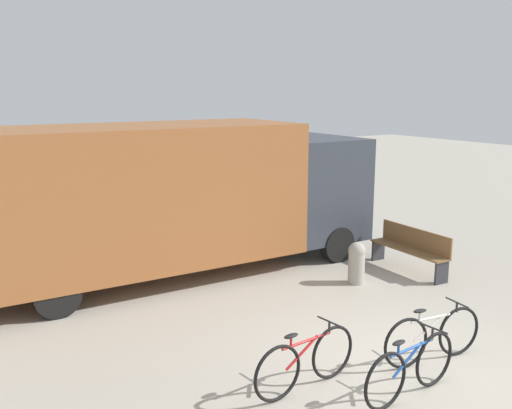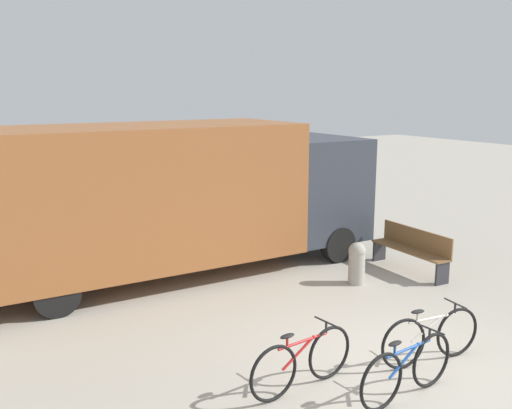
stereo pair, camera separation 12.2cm
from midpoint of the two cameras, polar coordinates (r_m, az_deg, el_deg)
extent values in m
plane|color=#A8A091|center=(8.60, 15.01, -15.24)|extent=(60.00, 60.00, 0.00)
cube|color=#99592D|center=(11.52, -11.79, 0.98)|extent=(6.65, 2.64, 2.72)
cube|color=#333842|center=(13.54, 5.56, 1.84)|extent=(1.94, 2.50, 2.31)
cylinder|color=black|center=(14.68, 2.85, -1.96)|extent=(0.80, 0.29, 0.80)
cylinder|color=black|center=(12.92, 8.45, -3.95)|extent=(0.80, 0.29, 0.80)
cylinder|color=black|center=(12.47, -21.23, -5.18)|extent=(0.80, 0.29, 0.80)
cylinder|color=black|center=(10.34, -19.01, -8.41)|extent=(0.80, 0.29, 0.80)
cube|color=brown|center=(12.49, 15.35, -4.42)|extent=(0.49, 1.99, 0.04)
cube|color=brown|center=(12.56, 16.00, -3.36)|extent=(0.13, 1.97, 0.46)
cube|color=#2D2D33|center=(11.94, 18.40, -6.57)|extent=(0.34, 0.07, 0.46)
cube|color=#2D2D33|center=(13.22, 12.49, -4.51)|extent=(0.34, 0.07, 0.46)
torus|color=black|center=(7.32, 2.27, -16.54)|extent=(0.74, 0.11, 0.74)
torus|color=black|center=(7.90, 7.80, -14.45)|extent=(0.74, 0.11, 0.74)
cylinder|color=red|center=(7.47, 5.19, -13.46)|extent=(0.81, 0.11, 0.04)
cylinder|color=red|center=(7.49, 4.76, -14.57)|extent=(0.54, 0.09, 0.34)
cylinder|color=red|center=(7.29, 3.63, -13.58)|extent=(0.03, 0.03, 0.12)
ellipsoid|color=black|center=(7.26, 3.64, -13.00)|extent=(0.23, 0.11, 0.05)
cylinder|color=black|center=(7.70, 7.49, -12.11)|extent=(0.03, 0.03, 0.16)
cylinder|color=black|center=(7.67, 7.51, -11.57)|extent=(0.07, 0.44, 0.02)
torus|color=black|center=(7.31, 12.92, -16.92)|extent=(0.74, 0.11, 0.74)
torus|color=black|center=(7.98, 17.55, -14.61)|extent=(0.74, 0.11, 0.74)
cylinder|color=#1E4C9E|center=(7.51, 15.48, -13.72)|extent=(0.81, 0.10, 0.04)
cylinder|color=#1E4C9E|center=(7.52, 15.07, -14.84)|extent=(0.54, 0.08, 0.34)
cylinder|color=#1E4C9E|center=(7.30, 14.19, -13.90)|extent=(0.03, 0.03, 0.12)
ellipsoid|color=black|center=(7.26, 14.22, -13.32)|extent=(0.23, 0.11, 0.05)
cylinder|color=black|center=(7.78, 17.40, -12.30)|extent=(0.03, 0.03, 0.16)
cylinder|color=black|center=(7.75, 17.44, -11.77)|extent=(0.06, 0.44, 0.02)
torus|color=black|center=(8.33, 14.94, -13.32)|extent=(0.74, 0.14, 0.74)
torus|color=black|center=(8.92, 19.84, -11.93)|extent=(0.74, 0.14, 0.74)
cylinder|color=silver|center=(8.50, 17.60, -10.79)|extent=(0.81, 0.14, 0.04)
cylinder|color=silver|center=(8.51, 17.18, -11.75)|extent=(0.54, 0.11, 0.34)
cylinder|color=silver|center=(8.32, 16.25, -10.76)|extent=(0.03, 0.03, 0.12)
ellipsoid|color=black|center=(8.29, 16.28, -10.25)|extent=(0.23, 0.12, 0.05)
cylinder|color=black|center=(8.73, 19.66, -9.78)|extent=(0.03, 0.03, 0.16)
cylinder|color=black|center=(8.71, 19.70, -9.30)|extent=(0.08, 0.44, 0.02)
cylinder|color=#9E998C|center=(11.55, 10.33, -6.20)|extent=(0.33, 0.33, 0.67)
sphere|color=#9E998C|center=(11.45, 10.39, -4.60)|extent=(0.34, 0.34, 0.34)
camera|label=1|loc=(0.06, -89.68, 0.06)|focal=40.00mm
camera|label=2|loc=(0.06, 90.32, -0.06)|focal=40.00mm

